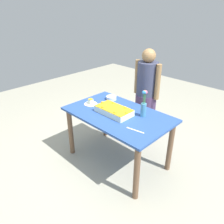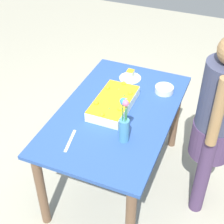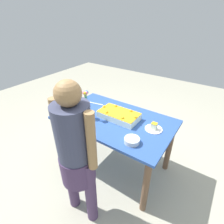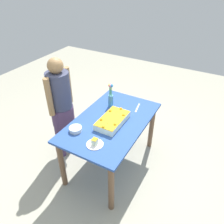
% 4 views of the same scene
% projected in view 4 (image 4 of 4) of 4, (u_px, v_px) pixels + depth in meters
% --- Properties ---
extents(ground_plane, '(8.00, 8.00, 0.00)m').
position_uv_depth(ground_plane, '(111.00, 162.00, 3.20)').
color(ground_plane, '#A5A28E').
extents(dining_table, '(1.39, 0.85, 0.77)m').
position_uv_depth(dining_table, '(111.00, 128.00, 2.84)').
color(dining_table, '#2B4E96').
rests_on(dining_table, ground_plane).
extents(sheet_cake, '(0.48, 0.26, 0.11)m').
position_uv_depth(sheet_cake, '(113.00, 120.00, 2.70)').
color(sheet_cake, white).
rests_on(sheet_cake, dining_table).
extents(serving_plate_with_slice, '(0.19, 0.19, 0.08)m').
position_uv_depth(serving_plate_with_slice, '(95.00, 143.00, 2.39)').
color(serving_plate_with_slice, white).
rests_on(serving_plate_with_slice, dining_table).
extents(cake_knife, '(0.22, 0.06, 0.00)m').
position_uv_depth(cake_knife, '(137.00, 108.00, 3.00)').
color(cake_knife, silver).
rests_on(cake_knife, dining_table).
extents(flower_vase, '(0.07, 0.07, 0.35)m').
position_uv_depth(flower_vase, '(111.00, 97.00, 2.95)').
color(flower_vase, teal).
rests_on(flower_vase, dining_table).
extents(fruit_bowl, '(0.15, 0.15, 0.05)m').
position_uv_depth(fruit_bowl, '(76.00, 129.00, 2.58)').
color(fruit_bowl, silver).
rests_on(fruit_bowl, dining_table).
extents(person_standing, '(0.45, 0.31, 1.49)m').
position_uv_depth(person_standing, '(61.00, 103.00, 2.94)').
color(person_standing, '#473357').
rests_on(person_standing, ground_plane).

